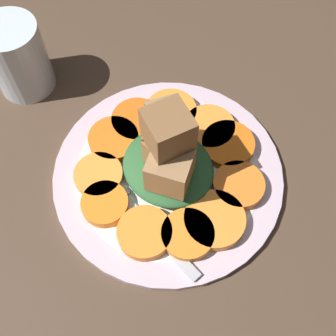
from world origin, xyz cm
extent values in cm
cube|color=#4C3828|center=(0.00, 0.00, 1.00)|extent=(120.00, 120.00, 2.00)
cylinder|color=silver|center=(0.00, 0.00, 2.50)|extent=(27.67, 27.67, 1.00)
cylinder|color=white|center=(0.00, 0.00, 2.55)|extent=(22.14, 22.14, 1.00)
cylinder|color=orange|center=(-2.47, -8.08, 3.75)|extent=(5.40, 5.40, 1.31)
cylinder|color=orange|center=(3.27, -7.64, 3.75)|extent=(6.12, 6.12, 1.31)
cylinder|color=orange|center=(6.95, -4.69, 3.75)|extent=(5.88, 5.88, 1.31)
cylinder|color=orange|center=(8.10, -1.40, 3.75)|extent=(6.91, 6.91, 1.31)
cylinder|color=orange|center=(7.59, 3.80, 3.75)|extent=(6.00, 6.00, 1.31)
cylinder|color=orange|center=(3.28, 7.41, 3.75)|extent=(6.49, 6.49, 1.31)
cylinder|color=orange|center=(-0.25, 7.81, 3.75)|extent=(6.44, 6.44, 1.31)
cylinder|color=orange|center=(-5.21, 6.54, 3.75)|extent=(6.56, 6.56, 1.31)
cylinder|color=orange|center=(-7.57, 2.67, 3.75)|extent=(6.36, 6.36, 1.31)
cylinder|color=orange|center=(-7.80, -1.27, 3.75)|extent=(6.22, 6.22, 1.31)
cylinder|color=orange|center=(-5.61, -6.00, 3.75)|extent=(5.76, 5.76, 1.31)
ellipsoid|color=#2D6033|center=(0.00, 0.00, 4.34)|extent=(11.18, 10.07, 2.49)
cube|color=olive|center=(0.13, 0.00, 7.63)|extent=(4.50, 4.50, 4.10)
cube|color=#9E754C|center=(1.56, -1.45, 7.85)|extent=(5.94, 5.94, 4.52)
cube|color=brown|center=(-1.72, 1.41, 7.82)|extent=(6.21, 6.21, 4.48)
cube|color=brown|center=(0.09, 0.02, 12.24)|extent=(5.78, 5.78, 4.43)
cube|color=#9E754C|center=(-1.24, 1.24, 11.18)|extent=(5.11, 5.11, 3.73)
cube|color=#B2B2B7|center=(4.60, -6.81, 3.30)|extent=(12.49, 2.60, 0.40)
cube|color=#B2B2B7|center=(-2.33, -5.96, 3.30)|extent=(1.78, 2.48, 0.40)
cube|color=#B2B2B7|center=(-5.63, -6.57, 3.30)|extent=(4.90, 0.90, 0.40)
cube|color=#B2B2B7|center=(-5.55, -5.90, 3.30)|extent=(4.90, 0.90, 0.40)
cube|color=#B2B2B7|center=(-5.47, -5.24, 3.30)|extent=(4.90, 0.90, 0.40)
cube|color=#B2B2B7|center=(-5.39, -4.58, 3.30)|extent=(4.90, 0.90, 0.40)
cylinder|color=silver|center=(-24.14, -1.74, 6.94)|extent=(7.58, 7.58, 9.88)
camera|label=1|loc=(15.46, -17.71, 47.79)|focal=45.00mm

